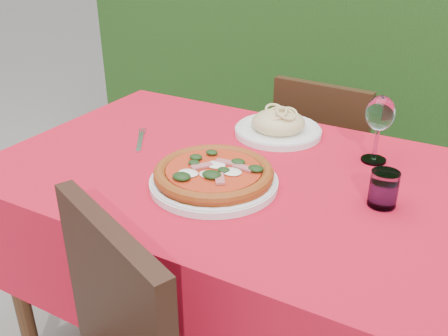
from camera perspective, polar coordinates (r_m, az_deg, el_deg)
The scene contains 8 objects.
hedge at distance 2.73m, azimuth 16.92°, elevation 16.19°, with size 3.20×0.55×1.78m.
dining_table at distance 1.45m, azimuth 0.28°, elevation -5.11°, with size 1.26×0.86×0.75m.
chair_far at distance 2.05m, azimuth 11.41°, elevation 0.45°, with size 0.40×0.40×0.83m.
pizza_plate at distance 1.26m, azimuth -1.18°, elevation -0.89°, with size 0.37×0.37×0.06m.
pasta_plate at distance 1.58m, azimuth 6.21°, elevation 4.78°, with size 0.27×0.27×0.08m.
water_glass at distance 1.23m, azimuth 17.75°, elevation -2.47°, with size 0.07×0.07×0.09m.
wine_glass at distance 1.42m, azimuth 17.39°, elevation 5.68°, with size 0.08×0.08×0.19m.
fork at distance 1.54m, azimuth -9.58°, elevation 2.96°, with size 0.02×0.19×0.01m, color silver.
Camera 1 is at (0.60, -1.08, 1.36)m, focal length 40.00 mm.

